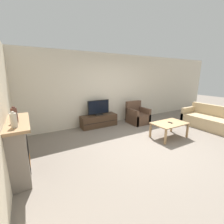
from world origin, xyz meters
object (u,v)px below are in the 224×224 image
at_px(mantel_clock, 16,115).
at_px(remote, 170,123).
at_px(coffee_table, 169,125).
at_px(fireplace, 19,147).
at_px(couch, 214,122).
at_px(mantel_vase_left, 14,120).
at_px(armchair, 137,116).
at_px(tv, 99,108).
at_px(mantel_vase_centre_left, 14,115).
at_px(tv_stand, 99,121).

xyz_separation_m(mantel_clock, remote, (3.93, -0.41, -0.66)).
relative_size(coffee_table, remote, 7.03).
relative_size(fireplace, couch, 0.63).
height_order(mantel_vase_left, armchair, mantel_vase_left).
bearing_deg(tv, mantel_clock, -146.64).
distance_m(mantel_vase_centre_left, tv_stand, 3.27).
relative_size(mantel_vase_centre_left, tv, 0.35).
relative_size(tv_stand, tv, 1.63).
height_order(mantel_clock, couch, mantel_clock).
distance_m(mantel_vase_centre_left, mantel_clock, 0.24).
distance_m(tv, armchair, 1.63).
xyz_separation_m(coffee_table, couch, (2.01, -0.31, -0.14)).
height_order(tv_stand, armchair, armchair).
xyz_separation_m(armchair, couch, (1.93, -1.94, -0.01)).
xyz_separation_m(mantel_vase_centre_left, armchair, (4.01, 1.47, -0.93)).
xyz_separation_m(mantel_vase_centre_left, remote, (3.93, -0.18, -0.73)).
bearing_deg(coffee_table, mantel_vase_left, -178.11).
distance_m(mantel_clock, couch, 6.05).
xyz_separation_m(mantel_vase_centre_left, tv_stand, (2.49, 1.87, -0.99)).
distance_m(mantel_vase_left, mantel_clock, 0.53).
bearing_deg(armchair, mantel_clock, -162.80).
bearing_deg(mantel_vase_left, remote, 1.64).
bearing_deg(mantel_clock, mantel_vase_left, -90.08).
distance_m(mantel_clock, tv, 3.01).
relative_size(mantel_vase_left, tv_stand, 0.20).
xyz_separation_m(armchair, remote, (-0.08, -1.65, 0.20)).
height_order(mantel_vase_centre_left, tv_stand, mantel_vase_centre_left).
relative_size(mantel_clock, couch, 0.07).
bearing_deg(mantel_clock, tv_stand, 33.39).
relative_size(fireplace, armchair, 1.51).
bearing_deg(fireplace, remote, -4.07).
bearing_deg(tv_stand, couch, -34.16).
bearing_deg(remote, mantel_vase_left, -178.93).
bearing_deg(coffee_table, mantel_vase_centre_left, 177.60).
bearing_deg(tv, mantel_vase_centre_left, -143.12).
relative_size(mantel_vase_left, couch, 0.13).
relative_size(mantel_vase_left, mantel_clock, 1.79).
bearing_deg(mantel_vase_centre_left, tv_stand, 36.91).
bearing_deg(coffee_table, couch, -8.65).
height_order(tv, remote, tv).
bearing_deg(coffee_table, armchair, 87.06).
relative_size(coffee_table, couch, 0.51).
bearing_deg(mantel_clock, mantel_vase_centre_left, -90.19).
relative_size(fireplace, tv_stand, 0.96).
bearing_deg(coffee_table, remote, -76.36).
bearing_deg(remote, couch, -8.75).
distance_m(mantel_vase_centre_left, tv, 3.15).
xyz_separation_m(mantel_vase_centre_left, coffee_table, (3.93, -0.16, -0.79)).
bearing_deg(armchair, mantel_vase_centre_left, -159.86).
relative_size(tv_stand, remote, 9.10).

